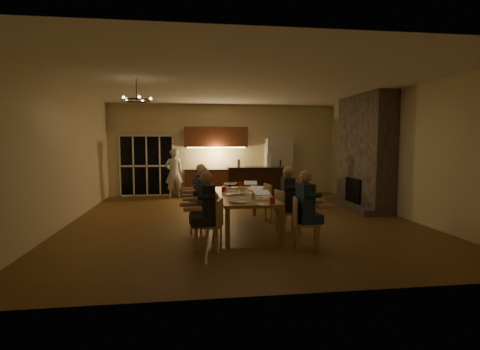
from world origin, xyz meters
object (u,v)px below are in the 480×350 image
object	(u,v)px
bar_island	(256,184)
plate_near	(266,197)
laptop_e	(229,183)
plate_far	(259,190)
chair_right_far	(276,202)
standing_person	(174,173)
chair_left_far	(201,204)
person_left_mid	(204,202)
chair_right_mid	(288,212)
laptop_c	(230,189)
bar_bottle	(239,163)
mug_front	(243,195)
can_silver	(253,196)
bar_blender	(270,160)
can_cola	(230,185)
chandelier	(137,100)
laptop_f	(251,184)
laptop_b	(264,194)
plate_left	(235,201)
refrigerator	(278,167)
redcup_far	(240,184)
mug_back	(226,188)
chair_left_mid	(202,214)
laptop_d	(254,189)
redcup_mid	(224,189)
chair_left_near	(208,225)
person_right_mid	(288,200)
person_left_far	(201,194)
mug_mid	(242,189)
chair_right_near	(306,223)
person_right_near	(305,209)
laptop_a	(239,196)

from	to	relation	value
bar_island	plate_near	size ratio (longest dim) A/B	7.03
laptop_e	plate_far	distance (m)	0.81
chair_right_far	standing_person	xyz separation A→B (m)	(-2.52, 4.05, 0.39)
chair_left_far	person_left_mid	xyz separation A→B (m)	(0.02, -1.17, 0.24)
chair_right_mid	plate_near	size ratio (longest dim) A/B	3.43
laptop_c	bar_bottle	world-z (taller)	bar_bottle
chair_left_far	mug_front	size ratio (longest dim) A/B	8.90
can_silver	bar_blender	xyz separation A→B (m)	(1.32, 4.49, 0.48)
can_cola	chair_right_mid	bearing A→B (deg)	-61.70
chandelier	laptop_f	size ratio (longest dim) A/B	1.92
chair_right_far	laptop_b	xyz separation A→B (m)	(-0.59, -1.46, 0.42)
mug_front	plate_left	bearing A→B (deg)	-114.59
chair_left_far	laptop_b	xyz separation A→B (m)	(1.17, -1.46, 0.42)
refrigerator	redcup_far	distance (m)	4.09
can_cola	bar_bottle	distance (m)	2.68
plate_far	can_silver	bearing A→B (deg)	-105.22
bar_blender	mug_back	bearing A→B (deg)	-92.04
chair_left_mid	laptop_f	world-z (taller)	laptop_f
chair_left_far	laptop_d	distance (m)	1.39
laptop_e	bar_blender	world-z (taller)	bar_blender
bar_island	mug_back	world-z (taller)	bar_island
chair_right_far	standing_person	world-z (taller)	standing_person
chandelier	redcup_mid	size ratio (longest dim) A/B	5.11
chair_right_mid	redcup_far	bearing A→B (deg)	9.28
chair_right_mid	can_silver	xyz separation A→B (m)	(-0.77, -0.16, 0.37)
refrigerator	can_cola	world-z (taller)	refrigerator
chair_right_far	mug_front	distance (m)	1.55
chair_left_near	plate_near	bearing A→B (deg)	146.63
laptop_d	bar_bottle	distance (m)	3.99
chandelier	laptop_b	size ratio (longest dim) A/B	1.92
bar_island	person_right_mid	xyz separation A→B (m)	(-0.12, -4.39, 0.15)
chair_left_near	plate_near	distance (m)	1.63
person_left_far	plate_far	bearing A→B (deg)	90.98
mug_mid	can_cola	world-z (taller)	can_cola
laptop_b	laptop_f	world-z (taller)	same
bar_island	mug_mid	bearing A→B (deg)	-96.60
plate_near	chair_right_near	bearing A→B (deg)	-66.35
standing_person	plate_far	bearing A→B (deg)	108.70
person_right_near	standing_person	xyz separation A→B (m)	(-2.51, 6.35, 0.14)
person_left_mid	plate_far	size ratio (longest dim) A/B	5.02
redcup_mid	redcup_far	size ratio (longest dim) A/B	1.00
plate_near	plate_far	distance (m)	1.19
chair_left_mid	can_silver	xyz separation A→B (m)	(0.99, -0.19, 0.37)
laptop_d	plate_left	bearing A→B (deg)	-86.04
standing_person	laptop_f	bearing A→B (deg)	109.27
standing_person	laptop_c	xyz separation A→B (m)	(1.37, -4.69, 0.03)
person_left_mid	bar_blender	world-z (taller)	bar_blender
laptop_a	plate_left	size ratio (longest dim) A/B	1.30
bar_island	bar_blender	size ratio (longest dim) A/B	4.33
refrigerator	chandelier	bearing A→B (deg)	-131.49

